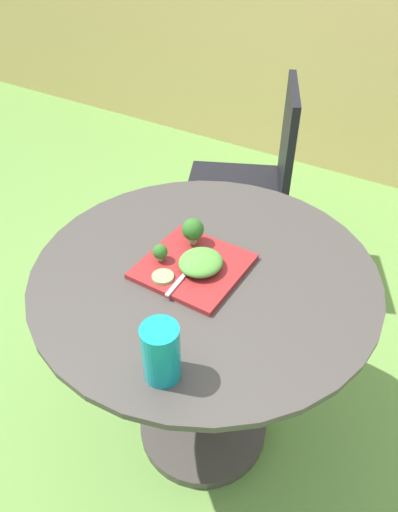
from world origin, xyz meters
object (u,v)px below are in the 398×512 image
object	(u,v)px
patio_chair	(258,173)
salad_plate	(193,266)
fork	(186,272)
drinking_glass	(161,355)

from	to	relation	value
patio_chair	salad_plate	bearing A→B (deg)	-74.76
patio_chair	fork	size ratio (longest dim) A/B	5.81
salad_plate	drinking_glass	distance (m)	0.33
drinking_glass	fork	xyz separation A→B (m)	(-0.12, 0.26, -0.04)
salad_plate	drinking_glass	bearing A→B (deg)	-68.08
patio_chair	fork	xyz separation A→B (m)	(0.25, -0.93, 0.24)
patio_chair	drinking_glass	world-z (taller)	patio_chair
salad_plate	drinking_glass	world-z (taller)	drinking_glass
drinking_glass	fork	world-z (taller)	drinking_glass
drinking_glass	salad_plate	bearing A→B (deg)	111.92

